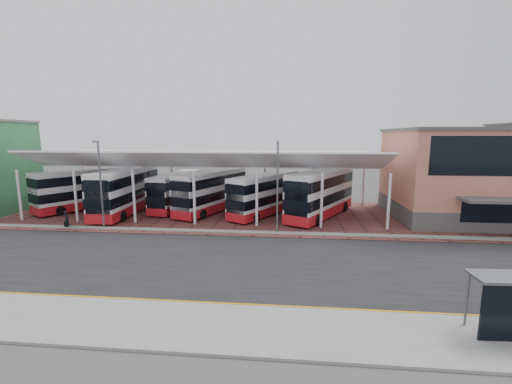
{
  "coord_description": "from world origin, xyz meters",
  "views": [
    {
      "loc": [
        3.01,
        -22.84,
        8.52
      ],
      "look_at": [
        -0.15,
        9.28,
        3.18
      ],
      "focal_mm": 24.0,
      "sensor_mm": 36.0,
      "label": 1
    }
  ],
  "objects_px": {
    "bus_3": "(212,191)",
    "bus_5": "(321,194)",
    "bus_1": "(126,191)",
    "terminal": "(487,174)",
    "bus_2": "(175,191)",
    "bus_4": "(265,195)",
    "bus_0": "(86,189)",
    "pedestrian": "(67,219)"
  },
  "relations": [
    {
      "from": "terminal",
      "to": "bus_2",
      "type": "bearing_deg",
      "value": 177.34
    },
    {
      "from": "bus_3",
      "to": "bus_0",
      "type": "bearing_deg",
      "value": -158.7
    },
    {
      "from": "terminal",
      "to": "bus_3",
      "type": "relative_size",
      "value": 1.63
    },
    {
      "from": "bus_0",
      "to": "bus_1",
      "type": "height_order",
      "value": "bus_1"
    },
    {
      "from": "bus_3",
      "to": "pedestrian",
      "type": "relative_size",
      "value": 6.88
    },
    {
      "from": "bus_2",
      "to": "bus_5",
      "type": "relative_size",
      "value": 0.87
    },
    {
      "from": "bus_5",
      "to": "pedestrian",
      "type": "distance_m",
      "value": 24.83
    },
    {
      "from": "bus_4",
      "to": "bus_0",
      "type": "bearing_deg",
      "value": -153.28
    },
    {
      "from": "bus_2",
      "to": "bus_4",
      "type": "bearing_deg",
      "value": -6.18
    },
    {
      "from": "bus_1",
      "to": "bus_4",
      "type": "bearing_deg",
      "value": 2.24
    },
    {
      "from": "bus_1",
      "to": "pedestrian",
      "type": "distance_m",
      "value": 7.29
    },
    {
      "from": "bus_3",
      "to": "bus_4",
      "type": "xyz_separation_m",
      "value": [
        6.04,
        -0.93,
        -0.12
      ]
    },
    {
      "from": "terminal",
      "to": "bus_3",
      "type": "bearing_deg",
      "value": 179.21
    },
    {
      "from": "bus_3",
      "to": "bus_5",
      "type": "xyz_separation_m",
      "value": [
        12.0,
        -1.25,
        0.14
      ]
    },
    {
      "from": "terminal",
      "to": "bus_0",
      "type": "bearing_deg",
      "value": 179.49
    },
    {
      "from": "bus_4",
      "to": "bus_3",
      "type": "bearing_deg",
      "value": -159.52
    },
    {
      "from": "bus_5",
      "to": "pedestrian",
      "type": "height_order",
      "value": "bus_5"
    },
    {
      "from": "bus_0",
      "to": "bus_5",
      "type": "bearing_deg",
      "value": 27.99
    },
    {
      "from": "terminal",
      "to": "bus_0",
      "type": "distance_m",
      "value": 43.63
    },
    {
      "from": "bus_4",
      "to": "bus_5",
      "type": "bearing_deg",
      "value": 26.19
    },
    {
      "from": "terminal",
      "to": "bus_1",
      "type": "distance_m",
      "value": 37.93
    },
    {
      "from": "bus_3",
      "to": "bus_5",
      "type": "distance_m",
      "value": 12.06
    },
    {
      "from": "bus_0",
      "to": "terminal",
      "type": "bearing_deg",
      "value": 30.12
    },
    {
      "from": "bus_1",
      "to": "pedestrian",
      "type": "xyz_separation_m",
      "value": [
        -2.55,
        -6.63,
        -1.61
      ]
    },
    {
      "from": "bus_2",
      "to": "terminal",
      "type": "bearing_deg",
      "value": 2.22
    },
    {
      "from": "bus_0",
      "to": "bus_2",
      "type": "distance_m",
      "value": 10.4
    },
    {
      "from": "bus_0",
      "to": "bus_2",
      "type": "height_order",
      "value": "bus_0"
    },
    {
      "from": "terminal",
      "to": "bus_5",
      "type": "relative_size",
      "value": 1.57
    },
    {
      "from": "bus_1",
      "to": "bus_5",
      "type": "distance_m",
      "value": 21.21
    },
    {
      "from": "terminal",
      "to": "bus_2",
      "type": "relative_size",
      "value": 1.81
    },
    {
      "from": "bus_1",
      "to": "bus_4",
      "type": "relative_size",
      "value": 1.15
    },
    {
      "from": "terminal",
      "to": "bus_3",
      "type": "xyz_separation_m",
      "value": [
        -28.64,
        0.39,
        -2.32
      ]
    },
    {
      "from": "pedestrian",
      "to": "bus_1",
      "type": "bearing_deg",
      "value": -44.69
    },
    {
      "from": "bus_1",
      "to": "bus_2",
      "type": "height_order",
      "value": "bus_1"
    },
    {
      "from": "bus_1",
      "to": "bus_3",
      "type": "bearing_deg",
      "value": 9.76
    },
    {
      "from": "bus_5",
      "to": "bus_1",
      "type": "bearing_deg",
      "value": -150.89
    },
    {
      "from": "bus_5",
      "to": "bus_3",
      "type": "bearing_deg",
      "value": -158.0
    },
    {
      "from": "bus_0",
      "to": "bus_4",
      "type": "bearing_deg",
      "value": 28.11
    },
    {
      "from": "bus_4",
      "to": "bus_5",
      "type": "distance_m",
      "value": 5.97
    },
    {
      "from": "bus_0",
      "to": "bus_5",
      "type": "distance_m",
      "value": 26.95
    },
    {
      "from": "bus_2",
      "to": "bus_5",
      "type": "xyz_separation_m",
      "value": [
        16.59,
        -2.39,
        0.37
      ]
    },
    {
      "from": "bus_1",
      "to": "bus_3",
      "type": "distance_m",
      "value": 9.36
    }
  ]
}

